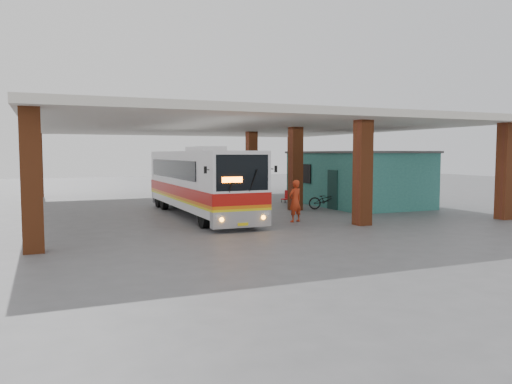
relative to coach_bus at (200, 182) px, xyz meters
The scene contains 8 objects.
ground 3.87m from the coach_bus, 48.34° to the right, with size 90.00×90.00×0.00m, color #515154.
brick_columns 4.48m from the coach_bus, 32.34° to the left, with size 20.10×21.60×4.35m.
canopy_roof 5.59m from the coach_bus, 53.88° to the left, with size 21.00×23.00×0.30m, color silver.
shop_building 9.92m from the coach_bus, ahead, with size 5.20×8.20×3.11m.
coach_bus is the anchor object (origin of this frame).
motorcycle 7.12m from the coach_bus, ahead, with size 0.67×1.92×1.01m, color black.
pedestrian 4.94m from the coach_bus, 49.17° to the right, with size 0.67×0.44×1.83m, color red.
red_chair 7.99m from the coach_bus, 31.96° to the left, with size 0.48×0.48×0.74m.
Camera 1 is at (-9.15, -20.25, 2.98)m, focal length 35.00 mm.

